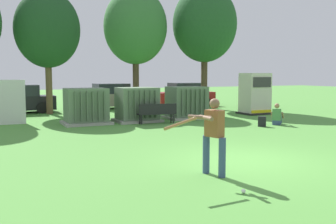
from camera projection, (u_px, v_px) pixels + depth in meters
name	position (u px, v px, depth m)	size (l,w,h in m)	color
ground_plane	(245.00, 161.00, 10.32)	(96.00, 96.00, 0.00)	#51933D
transformer_west	(86.00, 107.00, 17.67)	(2.10, 1.70, 1.62)	#9E9B93
transformer_mid_west	(137.00, 105.00, 18.56)	(2.10, 1.70, 1.62)	#9E9B93
transformer_mid_east	(187.00, 103.00, 19.79)	(2.10, 1.70, 1.62)	#9E9B93
generator_enclosure	(255.00, 94.00, 21.95)	(1.60, 1.40, 2.30)	#262626
park_bench	(157.00, 112.00, 17.79)	(1.82, 0.51, 0.92)	black
batter	(213.00, 133.00, 8.72)	(1.60, 0.77, 1.74)	#384C75
sports_ball	(243.00, 191.00, 7.50)	(0.09, 0.09, 0.09)	white
seated_spectator	(277.00, 116.00, 17.50)	(0.76, 0.72, 0.96)	#384C75
backpack	(262.00, 122.00, 16.88)	(0.38, 0.38, 0.44)	black
tree_center_left	(47.00, 30.00, 21.64)	(3.58, 3.58, 6.84)	brown
tree_center_right	(135.00, 27.00, 24.20)	(3.92, 3.92, 7.49)	#4C3828
tree_right	(205.00, 24.00, 25.33)	(4.15, 4.15, 7.93)	#4C3828
parked_car_left_of_center	(18.00, 100.00, 22.61)	(4.24, 2.00, 1.62)	black
parked_car_right_of_center	(110.00, 97.00, 25.51)	(4.26, 2.05, 1.62)	gray
parked_car_rightmost	(184.00, 95.00, 27.34)	(4.21, 1.94, 1.62)	maroon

